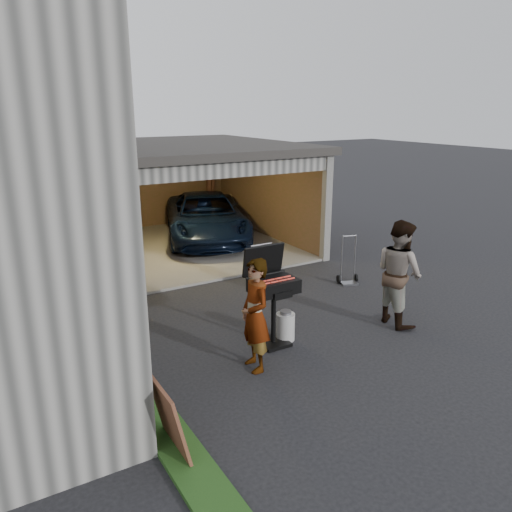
# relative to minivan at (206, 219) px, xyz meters

# --- Properties ---
(ground) EXTENTS (80.00, 80.00, 0.00)m
(ground) POSITION_rel_minivan_xyz_m (-2.11, -6.90, -0.66)
(ground) COLOR black
(ground) RESTS_ON ground
(groundcover_strip) EXTENTS (0.50, 8.00, 0.06)m
(groundcover_strip) POSITION_rel_minivan_xyz_m (-4.36, -7.90, -0.63)
(groundcover_strip) COLOR #193814
(groundcover_strip) RESTS_ON ground
(garage) EXTENTS (6.80, 6.30, 2.90)m
(garage) POSITION_rel_minivan_xyz_m (-1.35, -0.11, 1.21)
(garage) COLOR #605E59
(garage) RESTS_ON ground
(minivan) EXTENTS (3.69, 5.24, 1.33)m
(minivan) POSITION_rel_minivan_xyz_m (0.00, 0.00, 0.00)
(minivan) COLOR black
(minivan) RESTS_ON ground
(woman) EXTENTS (0.48, 0.68, 1.75)m
(woman) POSITION_rel_minivan_xyz_m (-2.61, -7.23, 0.21)
(woman) COLOR #9FB1C8
(woman) RESTS_ON ground
(man) EXTENTS (0.83, 1.02, 1.94)m
(man) POSITION_rel_minivan_xyz_m (0.49, -7.10, 0.31)
(man) COLOR #3F1D19
(man) RESTS_ON ground
(bbq_grill) EXTENTS (0.75, 0.66, 1.66)m
(bbq_grill) POSITION_rel_minivan_xyz_m (-1.94, -6.66, 0.32)
(bbq_grill) COLOR black
(bbq_grill) RESTS_ON ground
(propane_tank) EXTENTS (0.38, 0.38, 0.48)m
(propane_tank) POSITION_rel_minivan_xyz_m (-1.67, -6.66, -0.42)
(propane_tank) COLOR silver
(propane_tank) RESTS_ON ground
(plywood_panel) EXTENTS (0.23, 0.83, 0.92)m
(plywood_panel) POSITION_rel_minivan_xyz_m (-4.45, -8.40, -0.20)
(plywood_panel) COLOR #58321E
(plywood_panel) RESTS_ON ground
(hand_truck) EXTENTS (0.50, 0.45, 1.12)m
(hand_truck) POSITION_rel_minivan_xyz_m (1.15, -5.02, -0.45)
(hand_truck) COLOR slate
(hand_truck) RESTS_ON ground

